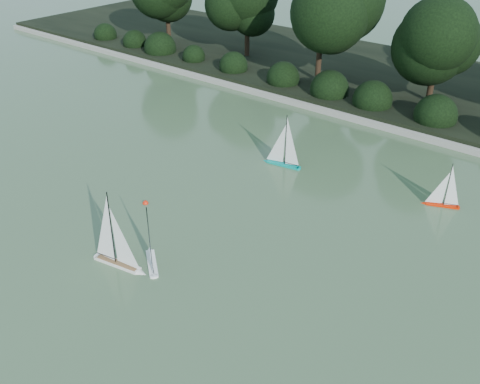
{
  "coord_description": "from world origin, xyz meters",
  "views": [
    {
      "loc": [
        6.73,
        -5.64,
        6.62
      ],
      "look_at": [
        0.36,
        2.24,
        0.7
      ],
      "focal_mm": 40.0,
      "sensor_mm": 36.0,
      "label": 1
    }
  ],
  "objects_px": {
    "sailboat_white_a": "(151,253)",
    "sailboat_teal": "(281,156)",
    "sailboat_white_b": "(120,255)",
    "race_buoy": "(146,203)",
    "sailboat_orange": "(440,198)"
  },
  "relations": [
    {
      "from": "sailboat_white_a",
      "to": "race_buoy",
      "type": "xyz_separation_m",
      "value": [
        -1.77,
        1.45,
        -0.23
      ]
    },
    {
      "from": "sailboat_teal",
      "to": "sailboat_orange",
      "type": "bearing_deg",
      "value": 8.73
    },
    {
      "from": "sailboat_white_a",
      "to": "sailboat_white_b",
      "type": "xyz_separation_m",
      "value": [
        -0.37,
        -0.47,
        0.04
      ]
    },
    {
      "from": "sailboat_teal",
      "to": "race_buoy",
      "type": "relative_size",
      "value": 10.85
    },
    {
      "from": "sailboat_white_b",
      "to": "sailboat_teal",
      "type": "xyz_separation_m",
      "value": [
        -0.08,
        5.58,
        -0.03
      ]
    },
    {
      "from": "sailboat_white_a",
      "to": "sailboat_teal",
      "type": "bearing_deg",
      "value": 95.01
    },
    {
      "from": "sailboat_white_a",
      "to": "sailboat_teal",
      "type": "distance_m",
      "value": 5.13
    },
    {
      "from": "sailboat_teal",
      "to": "race_buoy",
      "type": "xyz_separation_m",
      "value": [
        -1.33,
        -3.66,
        -0.24
      ]
    },
    {
      "from": "sailboat_white_a",
      "to": "sailboat_white_b",
      "type": "bearing_deg",
      "value": -127.73
    },
    {
      "from": "sailboat_orange",
      "to": "race_buoy",
      "type": "height_order",
      "value": "sailboat_orange"
    },
    {
      "from": "sailboat_white_a",
      "to": "sailboat_white_b",
      "type": "relative_size",
      "value": 0.83
    },
    {
      "from": "sailboat_white_b",
      "to": "race_buoy",
      "type": "xyz_separation_m",
      "value": [
        -1.41,
        1.92,
        -0.27
      ]
    },
    {
      "from": "race_buoy",
      "to": "sailboat_white_b",
      "type": "bearing_deg",
      "value": -53.75
    },
    {
      "from": "sailboat_white_b",
      "to": "race_buoy",
      "type": "bearing_deg",
      "value": 126.25
    },
    {
      "from": "sailboat_white_a",
      "to": "sailboat_teal",
      "type": "xyz_separation_m",
      "value": [
        -0.45,
        5.11,
        0.02
      ]
    }
  ]
}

